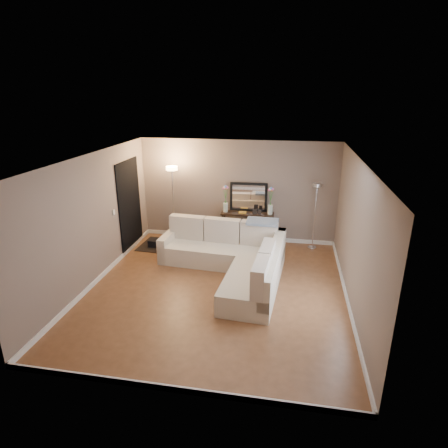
% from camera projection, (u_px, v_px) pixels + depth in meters
% --- Properties ---
extents(floor, '(5.00, 5.50, 0.01)m').
position_uv_depth(floor, '(217.00, 290.00, 7.44)').
color(floor, brown).
rests_on(floor, ground).
extents(ceiling, '(5.00, 5.50, 0.01)m').
position_uv_depth(ceiling, '(216.00, 158.00, 6.56)').
color(ceiling, white).
rests_on(ceiling, ground).
extents(wall_back, '(5.00, 0.02, 2.60)m').
position_uv_depth(wall_back, '(237.00, 191.00, 9.56)').
color(wall_back, gray).
rests_on(wall_back, ground).
extents(wall_front, '(5.00, 0.02, 2.60)m').
position_uv_depth(wall_front, '(171.00, 307.00, 4.44)').
color(wall_front, gray).
rests_on(wall_front, ground).
extents(wall_left, '(0.02, 5.50, 2.60)m').
position_uv_depth(wall_left, '(92.00, 220.00, 7.41)').
color(wall_left, gray).
rests_on(wall_left, ground).
extents(wall_right, '(0.02, 5.50, 2.60)m').
position_uv_depth(wall_right, '(356.00, 237.00, 6.58)').
color(wall_right, gray).
rests_on(wall_right, ground).
extents(baseboard_back, '(5.00, 0.03, 0.10)m').
position_uv_depth(baseboard_back, '(237.00, 237.00, 9.95)').
color(baseboard_back, white).
rests_on(baseboard_back, ground).
extents(baseboard_front, '(5.00, 0.03, 0.10)m').
position_uv_depth(baseboard_front, '(176.00, 389.00, 4.88)').
color(baseboard_front, white).
rests_on(baseboard_front, ground).
extents(baseboard_left, '(0.03, 5.50, 0.10)m').
position_uv_depth(baseboard_left, '(101.00, 277.00, 7.83)').
color(baseboard_left, white).
rests_on(baseboard_left, ground).
extents(baseboard_right, '(0.03, 5.50, 0.10)m').
position_uv_depth(baseboard_right, '(347.00, 299.00, 7.01)').
color(baseboard_right, white).
rests_on(baseboard_right, ground).
extents(doorway, '(0.02, 1.20, 2.20)m').
position_uv_depth(doorway, '(130.00, 206.00, 9.05)').
color(doorway, black).
rests_on(doorway, ground).
extents(switch_plate, '(0.02, 0.08, 0.12)m').
position_uv_depth(switch_plate, '(114.00, 212.00, 8.23)').
color(switch_plate, white).
rests_on(switch_plate, ground).
extents(sectional_sofa, '(2.83, 2.85, 0.98)m').
position_uv_depth(sectional_sofa, '(233.00, 257.00, 8.01)').
color(sectional_sofa, beige).
rests_on(sectional_sofa, floor).
extents(throw_blanket, '(0.71, 0.42, 0.09)m').
position_uv_depth(throw_blanket, '(262.00, 222.00, 8.32)').
color(throw_blanket, gray).
rests_on(throw_blanket, sectional_sofa).
extents(console_table, '(1.34, 0.38, 0.82)m').
position_uv_depth(console_table, '(244.00, 226.00, 9.56)').
color(console_table, black).
rests_on(console_table, floor).
extents(leaning_mirror, '(0.94, 0.06, 0.74)m').
position_uv_depth(leaning_mirror, '(249.00, 197.00, 9.46)').
color(leaning_mirror, black).
rests_on(leaning_mirror, console_table).
extents(table_decor, '(0.56, 0.13, 0.13)m').
position_uv_depth(table_decor, '(247.00, 212.00, 9.38)').
color(table_decor, gold).
rests_on(table_decor, console_table).
extents(flower_vase_left, '(0.15, 0.12, 0.70)m').
position_uv_depth(flower_vase_left, '(226.00, 201.00, 9.42)').
color(flower_vase_left, silver).
rests_on(flower_vase_left, console_table).
extents(flower_vase_right, '(0.15, 0.12, 0.70)m').
position_uv_depth(flower_vase_right, '(270.00, 203.00, 9.25)').
color(flower_vase_right, silver).
rests_on(flower_vase_right, console_table).
extents(floor_lamp_lit, '(0.29, 0.29, 1.97)m').
position_uv_depth(floor_lamp_lit, '(173.00, 189.00, 9.36)').
color(floor_lamp_lit, silver).
rests_on(floor_lamp_lit, floor).
extents(floor_lamp_unlit, '(0.30, 0.30, 1.66)m').
position_uv_depth(floor_lamp_unlit, '(316.00, 203.00, 8.99)').
color(floor_lamp_unlit, silver).
rests_on(floor_lamp_unlit, floor).
extents(charcoal_rug, '(1.34, 1.04, 0.02)m').
position_uv_depth(charcoal_rug, '(166.00, 246.00, 9.51)').
color(charcoal_rug, black).
rests_on(charcoal_rug, floor).
extents(black_bag, '(0.38, 0.28, 0.24)m').
position_uv_depth(black_bag, '(157.00, 244.00, 9.44)').
color(black_bag, black).
rests_on(black_bag, charcoal_rug).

